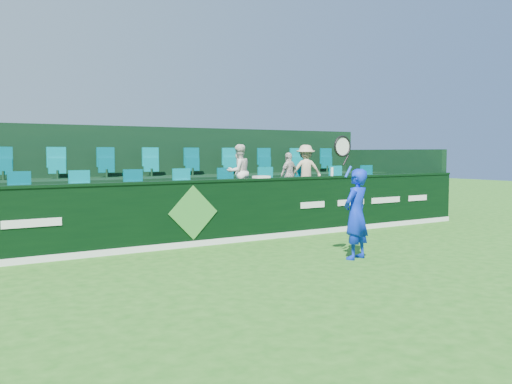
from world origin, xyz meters
TOP-DOWN VIEW (x-y plane):
  - ground at (0.00, 0.00)m, footprint 60.00×60.00m
  - sponsor_hoarding at (0.00, 4.00)m, footprint 16.00×0.25m
  - stand_tier_front at (0.00, 5.10)m, footprint 16.00×2.00m
  - stand_tier_back at (0.00, 7.00)m, footprint 16.00×1.80m
  - stand_rear at (0.00, 7.44)m, footprint 16.00×4.10m
  - seat_row_front at (0.00, 5.50)m, footprint 13.50×0.50m
  - seat_row_back at (0.00, 7.30)m, footprint 13.50×0.50m
  - tennis_player at (1.83, 1.11)m, footprint 1.03×0.53m
  - spectator_left at (1.85, 5.12)m, footprint 0.66×0.53m
  - spectator_middle at (3.34, 5.12)m, footprint 0.70×0.45m
  - spectator_right at (3.87, 5.12)m, footprint 0.97×0.79m
  - towel at (1.74, 4.00)m, footprint 0.34×0.22m
  - drinks_bottle at (3.78, 4.00)m, footprint 0.07×0.07m

SIDE VIEW (x-z plane):
  - ground at x=0.00m, z-range 0.00..0.00m
  - stand_tier_front at x=0.00m, z-range 0.00..0.80m
  - stand_tier_back at x=0.00m, z-range 0.00..1.30m
  - sponsor_hoarding at x=0.00m, z-range 0.00..1.35m
  - tennis_player at x=1.83m, z-range -0.31..1.97m
  - seat_row_front at x=0.00m, z-range 0.80..1.40m
  - stand_rear at x=0.00m, z-range -0.08..2.52m
  - spectator_middle at x=3.34m, z-range 0.80..1.91m
  - towel at x=1.74m, z-range 1.35..1.40m
  - spectator_left at x=1.85m, z-range 0.80..2.10m
  - drinks_bottle at x=3.78m, z-range 1.35..1.56m
  - spectator_right at x=3.87m, z-range 0.80..2.11m
  - seat_row_back at x=0.00m, z-range 1.30..1.90m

